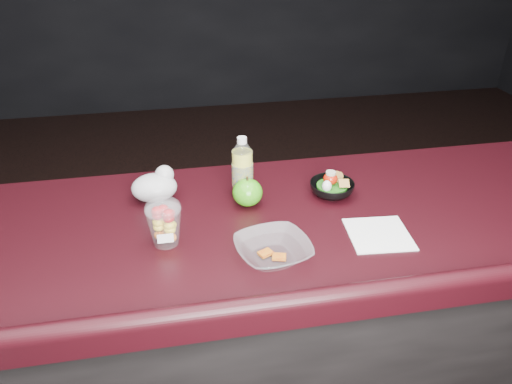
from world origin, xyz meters
The scene contains 8 objects.
counter centered at (0.00, 0.30, 0.51)m, with size 4.06×0.71×1.02m.
lemonade_bottle centered at (0.05, 0.45, 1.10)m, with size 0.06×0.06×0.19m.
fruit_cup centered at (-0.19, 0.24, 1.09)m, with size 0.09×0.09×0.13m.
green_apple centered at (0.05, 0.39, 1.06)m, with size 0.09×0.09×0.09m.
plastic_bag centered at (-0.21, 0.48, 1.06)m, with size 0.13×0.11×0.10m.
snack_bowl centered at (0.31, 0.40, 1.04)m, with size 0.17×0.17×0.07m.
takeout_bowl centered at (0.07, 0.13, 1.04)m, with size 0.21×0.21×0.05m.
paper_napkin centered at (0.37, 0.18, 1.02)m, with size 0.16×0.16×0.00m, color white.
Camera 1 is at (-0.15, -0.83, 1.78)m, focal length 35.00 mm.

